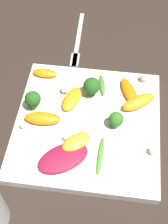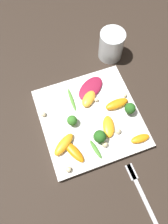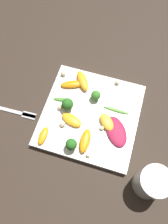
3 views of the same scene
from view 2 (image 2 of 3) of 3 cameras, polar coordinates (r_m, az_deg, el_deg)
name	(u,v)px [view 2 (image 2 of 3)]	position (r m, az deg, el deg)	size (l,w,h in m)	color
ground_plane	(90,120)	(0.67, 1.59, -1.98)	(2.40, 2.40, 0.00)	#2D231C
plate	(90,118)	(0.66, 1.61, -1.66)	(0.29, 0.29, 0.02)	white
drinking_glass	(111,45)	(0.76, 7.14, 16.93)	(0.08, 0.08, 0.10)	white
fork	(141,191)	(0.64, 14.61, -19.39)	(0.20, 0.02, 0.01)	#B2B2B7
radicchio_leaf_0	(91,88)	(0.69, 1.74, 6.22)	(0.10, 0.11, 0.01)	maroon
orange_segment_0	(108,126)	(0.64, 6.41, -3.76)	(0.07, 0.05, 0.02)	orange
orange_segment_1	(89,99)	(0.67, 1.24, 3.47)	(0.07, 0.07, 0.02)	#FCAD33
orange_segment_2	(74,151)	(0.62, -2.72, -10.23)	(0.08, 0.05, 0.01)	orange
orange_segment_3	(117,104)	(0.67, 8.56, 2.11)	(0.03, 0.08, 0.02)	orange
orange_segment_4	(140,139)	(0.64, 14.48, -6.75)	(0.03, 0.06, 0.01)	orange
orange_segment_5	(64,144)	(0.62, -5.29, -8.43)	(0.07, 0.08, 0.02)	orange
broccoli_floret_0	(99,137)	(0.61, 3.91, -6.49)	(0.04, 0.04, 0.04)	#7A9E51
broccoli_floret_1	(72,121)	(0.63, -3.06, -2.42)	(0.03, 0.03, 0.04)	#84AD5B
broccoli_floret_2	(130,108)	(0.65, 11.92, 0.90)	(0.03, 0.03, 0.04)	#7A9E51
arugula_sprig_0	(96,149)	(0.62, 3.06, -9.69)	(0.06, 0.02, 0.01)	#47842D
arugula_sprig_1	(72,100)	(0.68, -3.20, 3.23)	(0.08, 0.01, 0.01)	#518E33
macadamia_nut_0	(125,95)	(0.69, 10.66, 4.30)	(0.01, 0.01, 0.01)	beige
macadamia_nut_1	(96,100)	(0.67, 3.23, 3.22)	(0.01, 0.01, 0.01)	beige
macadamia_nut_2	(69,170)	(0.61, -4.06, -14.77)	(0.02, 0.02, 0.02)	beige
macadamia_nut_3	(43,114)	(0.66, -10.56, -0.56)	(0.02, 0.02, 0.02)	beige
macadamia_nut_4	(105,144)	(0.62, 5.49, -8.44)	(0.02, 0.02, 0.02)	beige
macadamia_nut_5	(118,131)	(0.64, 8.84, -4.89)	(0.02, 0.02, 0.02)	beige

